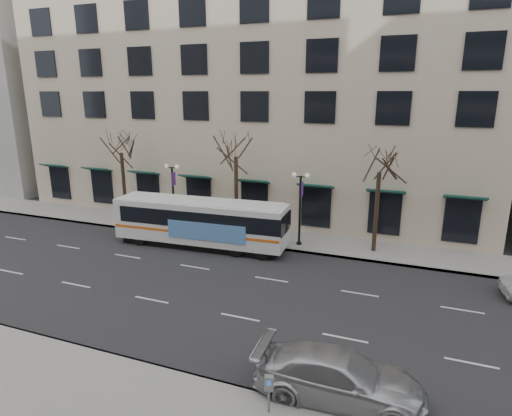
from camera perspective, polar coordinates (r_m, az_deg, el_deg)
The scene contains 11 objects.
ground at distance 25.05m, azimuth -10.75°, elevation -9.68°, with size 160.00×160.00×0.00m, color black.
sidewalk_far at distance 30.89m, azimuth 6.13°, elevation -4.48°, with size 80.00×4.00×0.15m, color gray.
building_hotel at distance 42.68m, azimuth 1.50°, elevation 17.29°, with size 40.00×20.00×24.00m, color #C6B697.
tree_far_left at distance 35.97m, azimuth -17.64°, elevation 8.54°, with size 3.60×3.60×8.34m.
tree_far_mid at distance 30.76m, azimuth -2.73°, elevation 8.60°, with size 3.60×3.60×8.55m.
tree_far_right at distance 28.35m, azimuth 16.26°, elevation 6.47°, with size 3.60×3.60×8.06m.
lamp_post_left at distance 33.23m, azimuth -10.97°, elevation 1.89°, with size 1.22×0.45×5.21m.
lamp_post_right at distance 29.30m, azimuth 5.90°, elevation 0.31°, with size 1.22×0.45×5.21m.
city_bus at distance 29.73m, azimuth -7.27°, elevation -1.81°, with size 12.26×3.34×3.29m.
silver_car at distance 16.23m, azimuth 11.02°, elevation -21.20°, with size 2.41×5.94×1.72m, color #B7BAC0.
pay_station at distance 15.12m, azimuth 1.73°, elevation -22.66°, with size 0.33×0.26×1.37m.
Camera 1 is at (12.31, -19.18, 10.41)m, focal length 30.00 mm.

